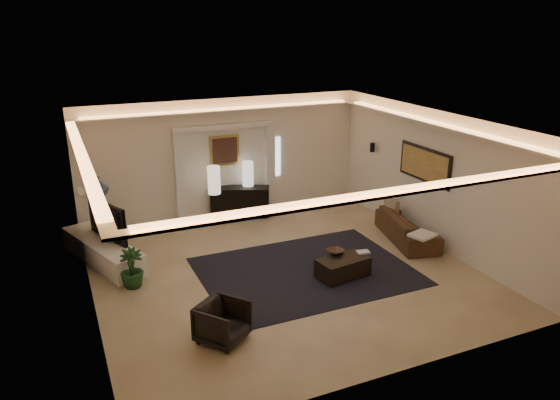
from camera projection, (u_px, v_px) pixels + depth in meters
name	position (u px, v px, depth m)	size (l,w,h in m)	color
floor	(283.00, 271.00, 10.35)	(7.00, 7.00, 0.00)	tan
ceiling	(283.00, 124.00, 9.41)	(7.00, 7.00, 0.00)	white
wall_back	(224.00, 158.00, 12.91)	(7.00, 7.00, 0.00)	silver
wall_front	(394.00, 281.00, 6.85)	(7.00, 7.00, 0.00)	silver
wall_left	(85.00, 229.00, 8.55)	(7.00, 7.00, 0.00)	silver
wall_right	(434.00, 179.00, 11.22)	(7.00, 7.00, 0.00)	silver
cove_soffit	(283.00, 139.00, 9.50)	(7.00, 7.00, 0.04)	silver
daylight_slit	(276.00, 157.00, 13.44)	(0.25, 0.03, 1.00)	white
area_rug	(306.00, 271.00, 10.33)	(4.00, 3.00, 0.01)	black
pilaster_left	(180.00, 178.00, 12.50)	(0.22, 0.20, 2.20)	silver
pilaster_right	(270.00, 168.00, 13.38)	(0.22, 0.20, 2.20)	silver
alcove_header	(225.00, 126.00, 12.57)	(2.52, 0.20, 0.12)	silver
painting_frame	(225.00, 150.00, 12.82)	(0.74, 0.04, 0.74)	tan
painting_canvas	(225.00, 151.00, 12.80)	(0.62, 0.02, 0.62)	#4C2D1E
art_panel_frame	(425.00, 164.00, 11.39)	(0.04, 1.64, 0.74)	black
art_panel_gold	(424.00, 165.00, 11.38)	(0.02, 1.50, 0.62)	tan
wall_sconce	(372.00, 147.00, 13.00)	(0.12, 0.12, 0.22)	black
wall_niche	(81.00, 192.00, 9.72)	(0.10, 0.55, 0.04)	silver
console	(240.00, 201.00, 13.10)	(1.42, 0.45, 0.71)	#2C221A
lamp_left	(214.00, 180.00, 12.41)	(0.30, 0.30, 0.66)	#FFF8C8
lamp_right	(248.00, 173.00, 13.01)	(0.27, 0.27, 0.61)	white
media_ledge	(103.00, 251.00, 10.70)	(0.61, 2.46, 0.46)	white
tv	(101.00, 223.00, 10.51)	(0.18, 1.35, 0.78)	black
figurine	(97.00, 220.00, 11.21)	(0.13, 0.13, 0.35)	#3B2B19
ginger_jar	(99.00, 186.00, 9.40)	(0.34, 0.34, 0.36)	slate
plant	(132.00, 269.00, 9.62)	(0.41, 0.41, 0.74)	#193918
sofa	(407.00, 228.00, 11.73)	(0.78, 1.99, 0.58)	#321F15
throw_blanket	(422.00, 235.00, 10.65)	(0.49, 0.40, 0.05)	beige
throw_pillow	(391.00, 208.00, 12.19)	(0.12, 0.42, 0.42)	tan
coffee_table	(343.00, 267.00, 10.05)	(0.97, 0.53, 0.36)	black
bowl	(336.00, 250.00, 10.19)	(0.32, 0.32, 0.08)	#402A1F
magazine	(363.00, 251.00, 10.23)	(0.24, 0.17, 0.03)	silver
armchair	(223.00, 322.00, 8.02)	(0.67, 0.69, 0.63)	black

